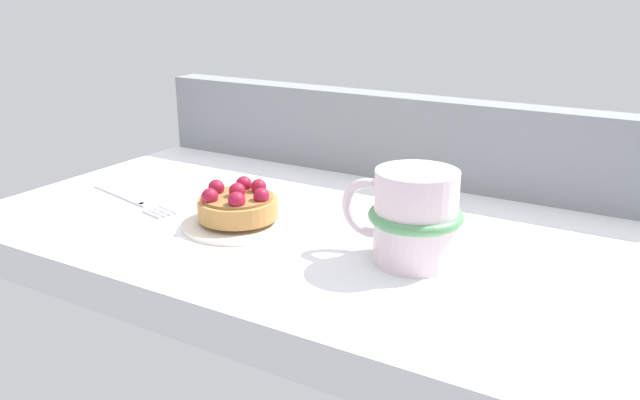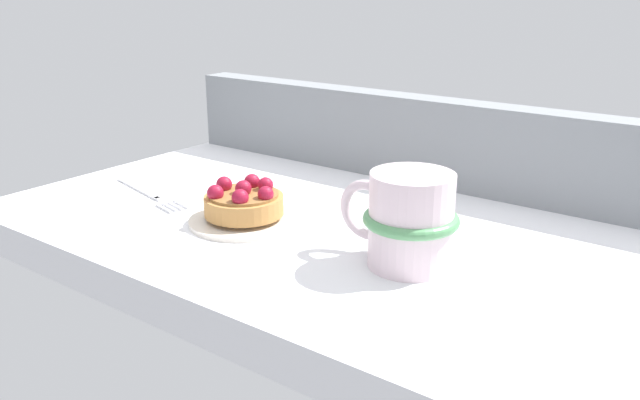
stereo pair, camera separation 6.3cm
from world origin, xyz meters
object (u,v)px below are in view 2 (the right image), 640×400
object	(u,v)px
coffee_mug	(408,220)
dessert_fork	(148,193)
dessert_plate	(245,218)
raspberry_tart	(244,201)

from	to	relation	value
coffee_mug	dessert_fork	size ratio (longest dim) A/B	0.75
dessert_plate	dessert_fork	distance (cm)	15.85
dessert_plate	dessert_fork	xyz separation A→B (cm)	(-15.85, -0.08, -0.15)
dessert_plate	raspberry_tart	world-z (taller)	raspberry_tart
raspberry_tart	dessert_plate	bearing A→B (deg)	90.87
coffee_mug	dessert_fork	distance (cm)	35.65
dessert_plate	coffee_mug	size ratio (longest dim) A/B	1.00
dessert_fork	raspberry_tart	bearing A→B (deg)	0.24
dessert_plate	raspberry_tart	bearing A→B (deg)	-89.13
coffee_mug	dessert_fork	world-z (taller)	coffee_mug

